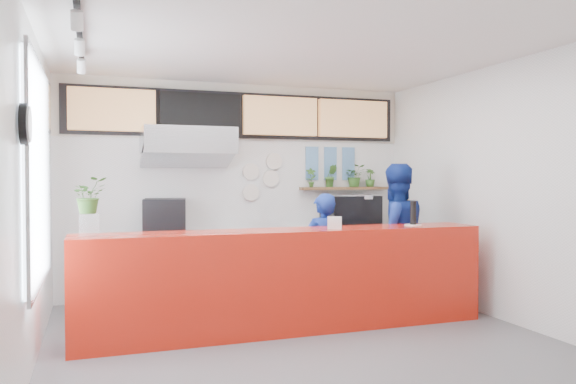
{
  "coord_description": "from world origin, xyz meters",
  "views": [
    {
      "loc": [
        -2.0,
        -5.32,
        1.67
      ],
      "look_at": [
        0.1,
        0.7,
        1.5
      ],
      "focal_mm": 35.0,
      "sensor_mm": 36.0,
      "label": 1
    }
  ],
  "objects": [
    {
      "name": "floor",
      "position": [
        0.0,
        0.0,
        0.0
      ],
      "size": [
        5.0,
        5.0,
        0.0
      ],
      "primitive_type": "plane",
      "color": "slate",
      "rests_on": "ground"
    },
    {
      "name": "dec_plate_d",
      "position": [
        0.5,
        2.47,
        1.9
      ],
      "size": [
        0.24,
        0.03,
        0.24
      ],
      "primitive_type": "cylinder",
      "rotation": [
        1.57,
        0.0,
        0.0
      ],
      "color": "silver",
      "rests_on": "wall_back"
    },
    {
      "name": "pepper_mill",
      "position": [
        1.54,
        0.38,
        1.25
      ],
      "size": [
        0.09,
        0.09,
        0.27
      ],
      "primitive_type": "cylinder",
      "rotation": [
        0.0,
        0.0,
        -0.31
      ],
      "color": "black",
      "rests_on": "white_plate"
    },
    {
      "name": "menu_board_far_left",
      "position": [
        -1.75,
        2.38,
        2.55
      ],
      "size": [
        1.1,
        0.1,
        0.55
      ],
      "primitive_type": "cube",
      "color": "tan",
      "rests_on": "wall_back"
    },
    {
      "name": "wall_right",
      "position": [
        2.5,
        0.0,
        1.5
      ],
      "size": [
        0.0,
        5.0,
        5.0
      ],
      "primitive_type": "plane",
      "rotation": [
        1.57,
        0.0,
        -1.57
      ],
      "color": "white",
      "rests_on": "ground"
    },
    {
      "name": "photo_frame_f",
      "position": [
        1.7,
        2.48,
        1.75
      ],
      "size": [
        0.2,
        0.02,
        0.25
      ],
      "primitive_type": "cube",
      "color": "#598CBF",
      "rests_on": "wall_back"
    },
    {
      "name": "window_pane",
      "position": [
        -2.47,
        0.3,
        1.7
      ],
      "size": [
        0.04,
        2.2,
        1.9
      ],
      "primitive_type": "cube",
      "color": "silver",
      "rests_on": "wall_left"
    },
    {
      "name": "menu_board_far_right",
      "position": [
        1.73,
        2.38,
        2.55
      ],
      "size": [
        1.1,
        0.1,
        0.55
      ],
      "primitive_type": "cube",
      "color": "tan",
      "rests_on": "wall_back"
    },
    {
      "name": "wall_left",
      "position": [
        -2.5,
        0.0,
        1.5
      ],
      "size": [
        0.0,
        5.0,
        5.0
      ],
      "primitive_type": "plane",
      "rotation": [
        1.57,
        0.0,
        1.57
      ],
      "color": "white",
      "rests_on": "ground"
    },
    {
      "name": "herb_a",
      "position": [
        1.05,
        2.4,
        1.66
      ],
      "size": [
        0.17,
        0.12,
        0.29
      ],
      "primitive_type": "imported",
      "rotation": [
        0.0,
        0.0,
        -0.14
      ],
      "color": "#315E20",
      "rests_on": "herb_shelf"
    },
    {
      "name": "hood_lip",
      "position": [
        -0.8,
        2.15,
        1.95
      ],
      "size": [
        1.2,
        0.69,
        0.31
      ],
      "primitive_type": "cube",
      "rotation": [
        -0.35,
        0.0,
        0.0
      ],
      "color": "#B2B5BA",
      "rests_on": "ceiling"
    },
    {
      "name": "herb_shelf",
      "position": [
        1.6,
        2.4,
        1.5
      ],
      "size": [
        1.4,
        0.18,
        0.04
      ],
      "primitive_type": "cube",
      "color": "brown",
      "rests_on": "wall_back"
    },
    {
      "name": "prep_bench",
      "position": [
        -0.8,
        2.2,
        0.45
      ],
      "size": [
        1.8,
        0.6,
        0.9
      ],
      "primitive_type": "cube",
      "color": "#B2B5BA",
      "rests_on": "ground"
    },
    {
      "name": "herb_b",
      "position": [
        1.37,
        2.4,
        1.69
      ],
      "size": [
        0.22,
        0.19,
        0.34
      ],
      "primitive_type": "imported",
      "rotation": [
        0.0,
        0.0,
        -0.27
      ],
      "color": "#315E20",
      "rests_on": "herb_shelf"
    },
    {
      "name": "soffit",
      "position": [
        0.0,
        2.46,
        2.55
      ],
      "size": [
        4.8,
        0.04,
        0.65
      ],
      "primitive_type": "cube",
      "color": "black",
      "rests_on": "wall_back"
    },
    {
      "name": "panini_oven",
      "position": [
        -1.1,
        2.2,
        1.14
      ],
      "size": [
        0.62,
        0.62,
        0.48
      ],
      "primitive_type": "cube",
      "rotation": [
        0.0,
        0.0,
        -0.16
      ],
      "color": "black",
      "rests_on": "prep_bench"
    },
    {
      "name": "dec_plate_b",
      "position": [
        0.45,
        2.47,
        1.65
      ],
      "size": [
        0.24,
        0.03,
        0.24
      ],
      "primitive_type": "cylinder",
      "rotation": [
        1.57,
        0.0,
        0.0
      ],
      "color": "silver",
      "rests_on": "wall_back"
    },
    {
      "name": "window_frame",
      "position": [
        -2.45,
        0.3,
        1.7
      ],
      "size": [
        0.03,
        2.3,
        2.0
      ],
      "primitive_type": "cube",
      "color": "#B2B5BA",
      "rests_on": "wall_left"
    },
    {
      "name": "photo_frame_a",
      "position": [
        1.1,
        2.48,
        2.0
      ],
      "size": [
        0.2,
        0.02,
        0.25
      ],
      "primitive_type": "cube",
      "color": "#598CBF",
      "rests_on": "wall_back"
    },
    {
      "name": "photo_frame_b",
      "position": [
        1.4,
        2.48,
        2.0
      ],
      "size": [
        0.2,
        0.02,
        0.25
      ],
      "primitive_type": "cube",
      "color": "#598CBF",
      "rests_on": "wall_back"
    },
    {
      "name": "photo_frame_d",
      "position": [
        1.1,
        2.48,
        1.75
      ],
      "size": [
        0.2,
        0.02,
        0.25
      ],
      "primitive_type": "cube",
      "color": "#598CBF",
      "rests_on": "wall_back"
    },
    {
      "name": "extraction_hood",
      "position": [
        -0.8,
        2.15,
        2.15
      ],
      "size": [
        1.2,
        0.7,
        0.35
      ],
      "primitive_type": "cube",
      "color": "#B2B5BA",
      "rests_on": "ceiling"
    },
    {
      "name": "photo_frame_e",
      "position": [
        1.4,
        2.48,
        1.75
      ],
      "size": [
        0.2,
        0.02,
        0.25
      ],
      "primitive_type": "cube",
      "color": "#598CBF",
      "rests_on": "wall_back"
    },
    {
      "name": "espresso_machine",
      "position": [
        1.6,
        2.2,
        1.15
      ],
      "size": [
        0.78,
        0.56,
        0.49
      ],
      "primitive_type": "cube",
      "rotation": [
        0.0,
        0.0,
        -0.01
      ],
      "color": "black",
      "rests_on": "right_bench"
    },
    {
      "name": "service_counter",
      "position": [
        0.0,
        0.4,
        0.55
      ],
      "size": [
        4.5,
        0.6,
        1.1
      ],
      "primitive_type": "cube",
      "color": "red",
      "rests_on": "ground"
    },
    {
      "name": "white_plate",
      "position": [
        1.54,
        0.38,
        1.11
      ],
      "size": [
        0.25,
        0.25,
        0.02
      ],
      "primitive_type": "cylinder",
      "rotation": [
        0.0,
        0.0,
        -0.27
      ],
      "color": "silver",
      "rests_on": "service_counter"
    },
    {
      "name": "napkin_holder",
      "position": [
        0.5,
        0.3,
        1.17
      ],
      "size": [
        0.18,
        0.15,
        0.13
      ],
      "primitive_type": "cube",
      "rotation": [
        0.0,
        0.0,
        -0.4
      ],
      "color": "silver",
      "rests_on": "service_counter"
    },
    {
      "name": "herb_c",
      "position": [
        1.77,
        2.4,
        1.69
      ],
      "size": [
        0.37,
        0.34,
        0.34
      ],
      "primitive_type": "imported",
      "rotation": [
        0.0,
        0.0,
        -0.27
      ],
      "color": "#315E20",
      "rests_on": "herb_shelf"
    },
    {
      "name": "track_rail",
      "position": [
        -2.1,
        0.0,
        2.94
      ],
      "size": [
        0.05,
        2.4,
        0.04
      ],
      "primitive_type": "cube",
      "color": "black",
      "rests_on": "ceiling"
    },
    {
      "name": "cream_band",
      "position": [
        0.0,
        2.49,
        2.6
      ],
      "size": [
        5.0,
        0.02,
        0.8
      ],
      "primitive_type": "cube",
      "color": "beige",
      "rests_on": "wall_back"
    },
    {
      "name": "dec_plate_a",
      "position": [
        0.15,
        2.47,
        1.75
      ],
      "size": [
        0.24,
        0.03,
        0.24
      ],
      "primitive_type": "cylinder",
      "rotation": [
        1.57,
        0.0,
        0.0
      ],
      "color": "silver",
      "rests_on": "wall_back"
    },
    {
      "name": "menu_board_mid_left",
      "position": [
        -0.59,
        2.38,
        2.55
      ],
      "size": [
        1.1,
        0.1,
        0.55
      ],
      "primitive_type": "cube",
      "color": "black",
      "rests_on": "wall_back"
    },
    {
      "name": "herb_d",
      "position": [
        2.03,
        2.4,
        1.66
      ],
      "size": [
        0.17,
        0.16,
        0.28
      ],
      "primitive_type": "imported",
      "rotation": [
        0.0,
        0.0,
        0.11
      ],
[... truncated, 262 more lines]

